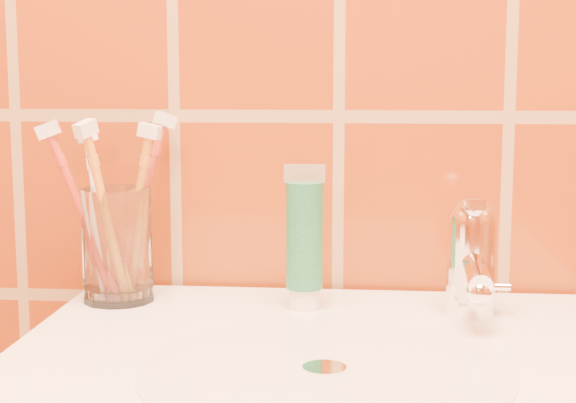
# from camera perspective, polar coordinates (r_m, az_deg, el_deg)

# --- Properties ---
(glass_tumbler) EXTENTS (0.09, 0.09, 0.12)m
(glass_tumbler) POSITION_cam_1_polar(r_m,az_deg,el_deg) (0.94, -10.96, -2.77)
(glass_tumbler) COLOR white
(glass_tumbler) RESTS_ON pedestal_sink
(toothpaste_tube) EXTENTS (0.04, 0.04, 0.15)m
(toothpaste_tube) POSITION_cam_1_polar(r_m,az_deg,el_deg) (0.89, 1.07, -2.63)
(toothpaste_tube) COLOR white
(toothpaste_tube) RESTS_ON pedestal_sink
(faucet) EXTENTS (0.05, 0.11, 0.12)m
(faucet) POSITION_cam_1_polar(r_m,az_deg,el_deg) (0.88, 11.79, -3.32)
(faucet) COLOR white
(faucet) RESTS_ON pedestal_sink
(toothbrush_0) EXTENTS (0.07, 0.07, 0.20)m
(toothbrush_0) POSITION_cam_1_polar(r_m,az_deg,el_deg) (0.94, -9.79, -0.76)
(toothbrush_0) COLOR orange
(toothbrush_0) RESTS_ON glass_tumbler
(toothbrush_1) EXTENTS (0.12, 0.11, 0.20)m
(toothbrush_1) POSITION_cam_1_polar(r_m,az_deg,el_deg) (0.93, -13.08, -0.87)
(toothbrush_1) COLOR #B93827
(toothbrush_1) RESTS_ON glass_tumbler
(toothbrush_2) EXTENTS (0.10, 0.10, 0.19)m
(toothbrush_2) POSITION_cam_1_polar(r_m,az_deg,el_deg) (0.95, -12.12, -0.90)
(toothbrush_2) COLOR white
(toothbrush_2) RESTS_ON glass_tumbler
(toothbrush_3) EXTENTS (0.15, 0.15, 0.21)m
(toothbrush_3) POSITION_cam_1_polar(r_m,az_deg,el_deg) (0.96, -9.55, -0.29)
(toothbrush_3) COLOR #A23722
(toothbrush_3) RESTS_ON glass_tumbler
(toothbrush_4) EXTENTS (0.10, 0.13, 0.21)m
(toothbrush_4) POSITION_cam_1_polar(r_m,az_deg,el_deg) (0.91, -11.65, -0.91)
(toothbrush_4) COLOR orange
(toothbrush_4) RESTS_ON glass_tumbler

